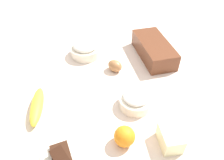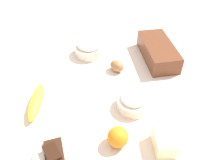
# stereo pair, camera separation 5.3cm
# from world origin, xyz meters

# --- Properties ---
(ground_plane) EXTENTS (2.40, 2.40, 0.02)m
(ground_plane) POSITION_xyz_m (0.00, 0.00, -0.01)
(ground_plane) COLOR beige
(loaf_pan) EXTENTS (0.29, 0.14, 0.08)m
(loaf_pan) POSITION_xyz_m (-0.18, 0.24, 0.04)
(loaf_pan) COLOR brown
(loaf_pan) RESTS_ON ground_plane
(flour_bowl) EXTENTS (0.15, 0.15, 0.08)m
(flour_bowl) POSITION_xyz_m (-0.26, -0.08, 0.04)
(flour_bowl) COLOR silver
(flour_bowl) RESTS_ON ground_plane
(sugar_bowl) EXTENTS (0.12, 0.12, 0.06)m
(sugar_bowl) POSITION_xyz_m (0.12, 0.07, 0.03)
(sugar_bowl) COLOR silver
(sugar_bowl) RESTS_ON ground_plane
(banana) EXTENTS (0.19, 0.06, 0.04)m
(banana) POSITION_xyz_m (0.06, -0.30, 0.02)
(banana) COLOR yellow
(banana) RESTS_ON ground_plane
(orange_fruit) EXTENTS (0.07, 0.07, 0.07)m
(orange_fruit) POSITION_xyz_m (0.27, -0.01, 0.03)
(orange_fruit) COLOR orange
(orange_fruit) RESTS_ON ground_plane
(butter_block) EXTENTS (0.09, 0.07, 0.06)m
(butter_block) POSITION_xyz_m (0.30, 0.13, 0.03)
(butter_block) COLOR #F4EDB2
(butter_block) RESTS_ON ground_plane
(egg_near_butter) EXTENTS (0.09, 0.08, 0.05)m
(egg_near_butter) POSITION_xyz_m (-0.11, 0.04, 0.03)
(egg_near_butter) COLOR #A36E42
(egg_near_butter) RESTS_ON ground_plane
(chocolate_plate) EXTENTS (0.13, 0.13, 0.03)m
(chocolate_plate) POSITION_xyz_m (0.28, -0.22, 0.01)
(chocolate_plate) COLOR silver
(chocolate_plate) RESTS_ON ground_plane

